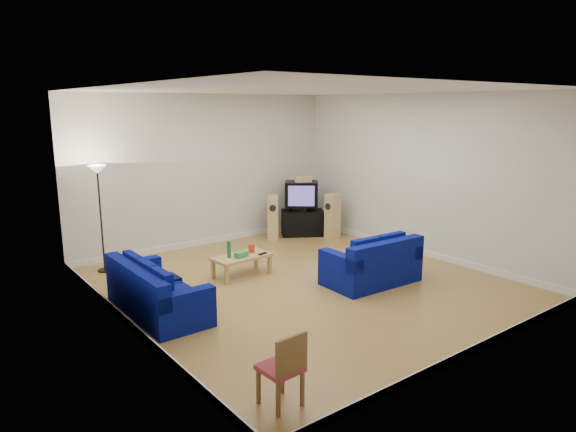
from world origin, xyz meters
TOP-DOWN VIEW (x-y plane):
  - room at (0.00, 0.00)m, footprint 6.01×6.51m
  - sofa_three_seat at (-2.50, 0.30)m, footprint 0.85×1.94m
  - sofa_loveseat at (0.95, -0.73)m, footprint 1.62×0.95m
  - coffee_table at (-0.61, 0.95)m, footprint 1.06×0.57m
  - bottle at (-0.85, 0.97)m, footprint 0.07×0.07m
  - tissue_box at (-0.66, 0.87)m, footprint 0.25×0.17m
  - red_canister at (-0.36, 1.01)m, footprint 0.13×0.13m
  - remote at (-0.27, 0.79)m, footprint 0.19×0.10m
  - tv_stand at (2.10, 2.59)m, footprint 1.09×0.95m
  - av_receiver at (2.05, 2.62)m, footprint 0.50×0.52m
  - television at (2.10, 2.64)m, footprint 0.92×0.89m
  - centre_speaker at (2.09, 2.56)m, footprint 0.40×0.32m
  - speaker_left at (1.34, 2.70)m, footprint 0.37×0.38m
  - speaker_right at (2.45, 1.95)m, footprint 0.33×0.26m
  - floor_lamp at (-2.45, 2.70)m, footprint 0.33×0.33m
  - dining_chair at (-2.45, -2.74)m, footprint 0.40×0.40m

SIDE VIEW (x-z plane):
  - sofa_three_seat at x=-2.50m, z-range -0.10..0.65m
  - tv_stand at x=2.10m, z-range 0.00..0.58m
  - sofa_loveseat at x=0.95m, z-range -0.10..0.70m
  - coffee_table at x=-0.61m, z-range 0.13..0.51m
  - remote at x=-0.27m, z-range 0.37..0.40m
  - tissue_box at x=-0.66m, z-range 0.37..0.47m
  - dining_chair at x=-2.45m, z-range 0.05..0.84m
  - red_canister at x=-0.36m, z-range 0.37..0.53m
  - speaker_left at x=1.34m, z-range 0.00..1.01m
  - speaker_right at x=2.45m, z-range 0.00..1.03m
  - bottle at x=-0.85m, z-range 0.37..0.67m
  - av_receiver at x=2.05m, z-range 0.58..0.68m
  - television at x=2.10m, z-range 0.68..1.25m
  - centre_speaker at x=2.09m, z-range 1.25..1.38m
  - room at x=0.00m, z-range -0.06..3.15m
  - floor_lamp at x=-2.45m, z-range 0.63..2.56m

